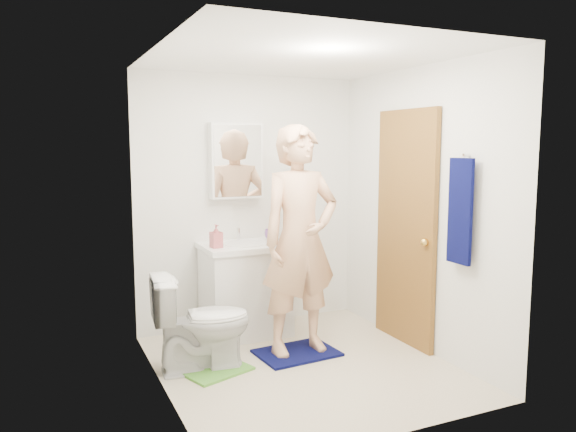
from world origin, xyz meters
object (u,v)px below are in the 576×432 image
object	(u,v)px
medicine_cabinet	(236,161)
towel	(460,211)
vanity_cabinet	(246,292)
toothbrush_cup	(271,235)
soap_dispenser	(216,236)
man	(300,240)
toilet	(202,322)

from	to	relation	value
medicine_cabinet	towel	size ratio (longest dim) A/B	0.87
vanity_cabinet	toothbrush_cup	world-z (taller)	toothbrush_cup
towel	toothbrush_cup	size ratio (longest dim) A/B	6.20
vanity_cabinet	medicine_cabinet	world-z (taller)	medicine_cabinet
soap_dispenser	toothbrush_cup	world-z (taller)	soap_dispenser
vanity_cabinet	man	bearing A→B (deg)	-69.40
towel	vanity_cabinet	bearing A→B (deg)	128.47
soap_dispenser	towel	bearing A→B (deg)	-43.36
medicine_cabinet	soap_dispenser	size ratio (longest dim) A/B	3.40
vanity_cabinet	toothbrush_cup	bearing A→B (deg)	17.01
vanity_cabinet	toilet	distance (m)	0.88
medicine_cabinet	soap_dispenser	xyz separation A→B (m)	(-0.30, -0.31, -0.65)
toilet	soap_dispenser	distance (m)	0.85
vanity_cabinet	man	world-z (taller)	man
soap_dispenser	medicine_cabinet	bearing A→B (deg)	46.17
medicine_cabinet	man	world-z (taller)	medicine_cabinet
soap_dispenser	toothbrush_cup	bearing A→B (deg)	16.64
medicine_cabinet	toilet	size ratio (longest dim) A/B	0.92
medicine_cabinet	toothbrush_cup	size ratio (longest dim) A/B	5.43
vanity_cabinet	medicine_cabinet	distance (m)	1.22
man	towel	bearing A→B (deg)	-44.93
vanity_cabinet	towel	size ratio (longest dim) A/B	1.00
towel	toilet	xyz separation A→B (m)	(-1.78, 0.84, -0.87)
medicine_cabinet	toilet	xyz separation A→B (m)	(-0.60, -0.87, -1.22)
towel	soap_dispenser	world-z (taller)	towel
toilet	man	world-z (taller)	man
vanity_cabinet	soap_dispenser	distance (m)	0.64
medicine_cabinet	man	bearing A→B (deg)	-74.39
toilet	vanity_cabinet	bearing A→B (deg)	-37.12
towel	toothbrush_cup	bearing A→B (deg)	119.17
toothbrush_cup	man	size ratio (longest dim) A/B	0.07
toothbrush_cup	man	bearing A→B (deg)	-94.26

